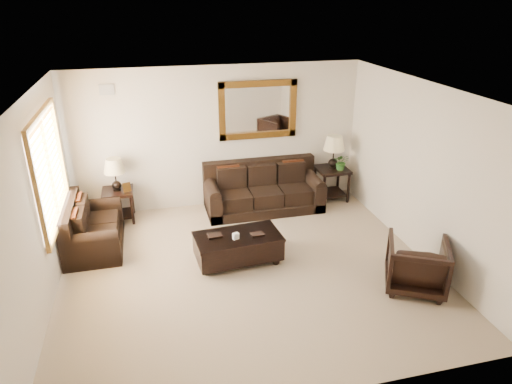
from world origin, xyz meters
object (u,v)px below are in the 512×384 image
object	(u,v)px
loveseat	(90,231)
armchair	(417,263)
sofa	(263,192)
coffee_table	(238,245)
end_table_right	(333,158)
end_table_left	(116,181)

from	to	relation	value
loveseat	armchair	size ratio (longest dim) A/B	1.79
armchair	sofa	bearing A→B (deg)	-37.45
loveseat	armchair	xyz separation A→B (m)	(4.55, -2.28, 0.11)
loveseat	coffee_table	xyz separation A→B (m)	(2.26, -0.98, -0.02)
end_table_right	sofa	bearing A→B (deg)	-176.31
end_table_left	end_table_right	world-z (taller)	end_table_right
end_table_left	end_table_right	bearing A→B (deg)	-0.40
armchair	end_table_left	bearing A→B (deg)	-10.15
sofa	end_table_left	xyz separation A→B (m)	(-2.69, 0.12, 0.45)
loveseat	end_table_left	xyz separation A→B (m)	(0.43, 0.92, 0.48)
end_table_left	armchair	distance (m)	5.23
loveseat	end_table_left	size ratio (longest dim) A/B	1.22
end_table_right	coffee_table	size ratio (longest dim) A/B	0.97
loveseat	end_table_right	size ratio (longest dim) A/B	1.10
coffee_table	armchair	distance (m)	2.63
sofa	armchair	size ratio (longest dim) A/B	2.70
sofa	armchair	world-z (taller)	sofa
loveseat	armchair	distance (m)	5.09
end_table_right	end_table_left	bearing A→B (deg)	179.60
loveseat	sofa	bearing A→B (deg)	-75.72
end_table_left	end_table_right	size ratio (longest dim) A/B	0.90
end_table_left	armchair	size ratio (longest dim) A/B	1.46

